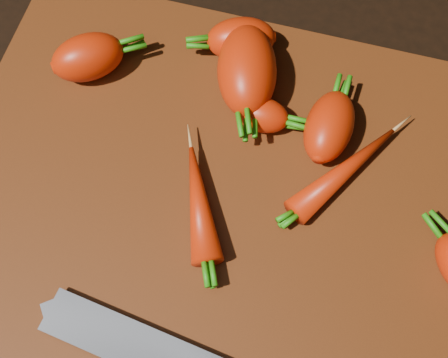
# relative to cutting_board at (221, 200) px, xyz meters

# --- Properties ---
(ground) EXTENTS (2.00, 2.00, 0.01)m
(ground) POSITION_rel_cutting_board_xyz_m (0.00, 0.00, -0.01)
(ground) COLOR black
(cutting_board) EXTENTS (0.50, 0.40, 0.01)m
(cutting_board) POSITION_rel_cutting_board_xyz_m (0.00, 0.00, 0.00)
(cutting_board) COLOR #6B2E0E
(cutting_board) RESTS_ON ground
(carrot_0) EXTENTS (0.08, 0.08, 0.04)m
(carrot_0) POSITION_rel_cutting_board_xyz_m (-0.16, 0.10, 0.03)
(carrot_0) COLOR red
(carrot_0) RESTS_ON cutting_board
(carrot_1) EXTENTS (0.08, 0.11, 0.06)m
(carrot_1) POSITION_rel_cutting_board_xyz_m (-0.01, 0.12, 0.03)
(carrot_1) COLOR red
(carrot_1) RESTS_ON cutting_board
(carrot_2) EXTENTS (0.05, 0.08, 0.04)m
(carrot_2) POSITION_rel_cutting_board_xyz_m (0.08, 0.08, 0.03)
(carrot_2) COLOR red
(carrot_2) RESTS_ON cutting_board
(carrot_3) EXTENTS (0.08, 0.06, 0.04)m
(carrot_3) POSITION_rel_cutting_board_xyz_m (-0.02, 0.16, 0.03)
(carrot_3) COLOR red
(carrot_3) RESTS_ON cutting_board
(carrot_4) EXTENTS (0.05, 0.03, 0.03)m
(carrot_4) POSITION_rel_cutting_board_xyz_m (0.02, 0.08, 0.02)
(carrot_4) COLOR red
(carrot_4) RESTS_ON cutting_board
(carrot_6) EXTENTS (0.09, 0.12, 0.03)m
(carrot_6) POSITION_rel_cutting_board_xyz_m (0.10, 0.05, 0.02)
(carrot_6) COLOR red
(carrot_6) RESTS_ON cutting_board
(carrot_7) EXTENTS (0.07, 0.11, 0.03)m
(carrot_7) POSITION_rel_cutting_board_xyz_m (-0.02, -0.02, 0.02)
(carrot_7) COLOR red
(carrot_7) RESTS_ON cutting_board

